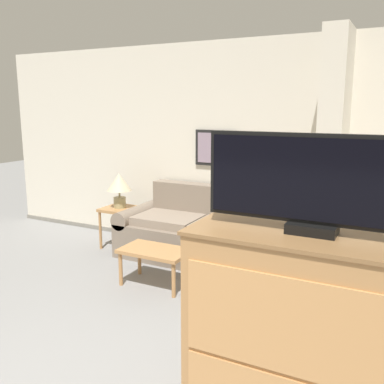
# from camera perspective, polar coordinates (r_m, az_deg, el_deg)

# --- Properties ---
(wall_back) EXTENTS (7.58, 0.16, 2.60)m
(wall_back) POSITION_cam_1_polar(r_m,az_deg,el_deg) (5.27, 7.33, 5.51)
(wall_back) COLOR silver
(wall_back) RESTS_ON ground_plane
(wall_partition_pillar) EXTENTS (0.24, 0.56, 2.60)m
(wall_partition_pillar) POSITION_cam_1_polar(r_m,az_deg,el_deg) (4.68, 18.13, 4.36)
(wall_partition_pillar) COLOR silver
(wall_partition_pillar) RESTS_ON ground_plane
(couch) EXTENTS (2.00, 0.84, 0.87)m
(couch) POSITION_cam_1_polar(r_m,az_deg,el_deg) (5.18, 1.20, -5.60)
(couch) COLOR gray
(couch) RESTS_ON ground_plane
(coffee_table) EXTENTS (0.71, 0.42, 0.39)m
(coffee_table) POSITION_cam_1_polar(r_m,az_deg,el_deg) (4.45, -4.94, -8.23)
(coffee_table) COLOR #B27F4C
(coffee_table) RESTS_ON ground_plane
(side_table) EXTENTS (0.43, 0.43, 0.53)m
(side_table) POSITION_cam_1_polar(r_m,az_deg,el_deg) (5.65, -9.56, -2.96)
(side_table) COLOR #B27F4C
(side_table) RESTS_ON ground_plane
(table_lamp) EXTENTS (0.32, 0.32, 0.45)m
(table_lamp) POSITION_cam_1_polar(r_m,az_deg,el_deg) (5.57, -9.69, 0.97)
(table_lamp) COLOR tan
(table_lamp) RESTS_ON side_table
(tv_dresser) EXTENTS (1.21, 0.56, 1.21)m
(tv_dresser) POSITION_cam_1_polar(r_m,az_deg,el_deg) (2.43, 14.86, -19.15)
(tv_dresser) COLOR #B27F4C
(tv_dresser) RESTS_ON ground_plane
(tv) EXTENTS (1.09, 0.16, 0.49)m
(tv) POSITION_cam_1_polar(r_m,az_deg,el_deg) (2.14, 16.04, 1.13)
(tv) COLOR black
(tv) RESTS_ON tv_dresser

